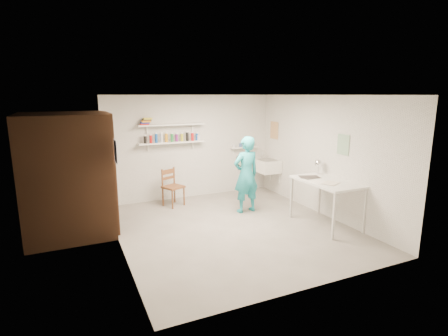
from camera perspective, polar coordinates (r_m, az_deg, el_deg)
name	(u,v)px	position (r m, az deg, el deg)	size (l,w,h in m)	color
floor	(233,228)	(6.53, 1.48, -9.80)	(4.00, 4.50, 0.02)	slate
ceiling	(234,94)	(6.07, 1.60, 11.94)	(4.00, 4.50, 0.02)	silver
wall_back	(191,147)	(8.25, -5.37, 3.45)	(4.00, 0.02, 2.40)	silver
wall_front	(316,198)	(4.33, 14.80, -4.68)	(4.00, 0.02, 2.40)	silver
wall_left	(116,175)	(5.62, -17.21, -1.03)	(0.02, 4.50, 2.40)	silver
wall_right	(323,156)	(7.28, 15.91, 1.92)	(0.02, 4.50, 2.40)	silver
doorway_recess	(110,173)	(6.69, -18.13, -0.83)	(0.02, 0.90, 2.00)	black
corridor_box	(67,174)	(6.64, -24.24, -0.94)	(1.40, 1.50, 2.10)	brown
door_lintel	(107,115)	(6.55, -18.55, 8.18)	(0.06, 1.05, 0.10)	brown
door_jamb_near	(115,179)	(6.20, -17.41, -1.75)	(0.06, 0.10, 2.00)	brown
door_jamb_far	(108,168)	(7.18, -18.44, -0.01)	(0.06, 0.10, 2.00)	brown
shelf_lower	(172,142)	(7.96, -8.50, 4.15)	(1.50, 0.22, 0.03)	white
shelf_upper	(171,125)	(7.91, -8.59, 7.02)	(1.50, 0.22, 0.03)	white
ledge_shelf	(244,147)	(8.71, 3.26, 3.40)	(0.70, 0.14, 0.03)	white
poster_left	(116,152)	(5.61, -17.27, 2.59)	(0.01, 0.28, 0.36)	#334C7F
poster_right_a	(274,130)	(8.66, 8.20, 6.12)	(0.01, 0.34, 0.42)	#995933
poster_right_b	(343,145)	(6.82, 18.89, 3.63)	(0.01, 0.30, 0.38)	#3F724C
belfast_sink	(267,166)	(8.58, 7.06, 0.35)	(0.48, 0.60, 0.30)	white
man	(246,175)	(7.18, 3.63, -1.09)	(0.58, 0.38, 1.59)	teal
wall_clock	(242,160)	(7.33, 2.98, 1.29)	(0.29, 0.29, 0.04)	beige
wooden_chair	(173,187)	(7.73, -8.29, -3.08)	(0.40, 0.38, 0.85)	brown
work_table	(326,203)	(6.80, 16.30, -5.51)	(0.77, 1.28, 0.86)	silver
desk_lamp	(319,163)	(7.15, 15.22, 0.78)	(0.16, 0.16, 0.16)	white
spray_cans	(172,138)	(7.94, -8.52, 4.87)	(1.34, 0.06, 0.17)	black
book_stack	(146,122)	(7.77, -12.61, 7.41)	(0.26, 0.14, 0.14)	red
ledge_pots	(244,145)	(8.70, 3.27, 3.79)	(0.48, 0.07, 0.09)	silver
papers	(327,180)	(6.68, 16.52, -1.93)	(0.30, 0.22, 0.02)	silver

